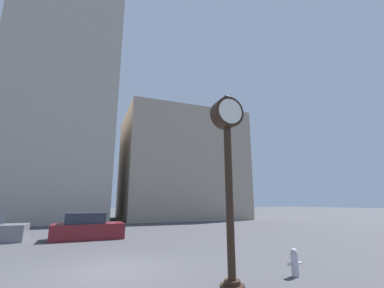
{
  "coord_description": "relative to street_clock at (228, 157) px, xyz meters",
  "views": [
    {
      "loc": [
        -0.85,
        -8.66,
        2.0
      ],
      "look_at": [
        6.9,
        10.8,
        6.8
      ],
      "focal_mm": 24.0,
      "sensor_mm": 36.0,
      "label": 1
    }
  ],
  "objects": [
    {
      "name": "ground_plane",
      "position": [
        -2.47,
        2.87,
        -3.17
      ],
      "size": [
        200.0,
        200.0,
        0.0
      ],
      "primitive_type": "plane",
      "color": "#424247"
    },
    {
      "name": "building_tall_tower",
      "position": [
        -6.87,
        26.87,
        15.14
      ],
      "size": [
        11.36,
        12.0,
        36.62
      ],
      "color": "#ADA393",
      "rests_on": "ground_plane"
    },
    {
      "name": "building_storefront_row",
      "position": [
        7.88,
        26.87,
        3.54
      ],
      "size": [
        14.87,
        12.0,
        13.43
      ],
      "color": "gray",
      "rests_on": "ground_plane"
    },
    {
      "name": "street_clock",
      "position": [
        0.0,
        0.0,
        0.0
      ],
      "size": [
        0.83,
        0.59,
        4.9
      ],
      "color": "black",
      "rests_on": "ground_plane"
    },
    {
      "name": "car_maroon",
      "position": [
        -3.21,
        10.57,
        -2.57
      ],
      "size": [
        3.88,
        2.03,
        1.44
      ],
      "rotation": [
        0.0,
        0.0,
        0.03
      ],
      "color": "maroon",
      "rests_on": "ground_plane"
    },
    {
      "name": "fire_hydrant_far",
      "position": [
        2.23,
        0.36,
        -2.8
      ],
      "size": [
        0.47,
        0.21,
        0.74
      ],
      "color": "#B7B7BC",
      "rests_on": "ground_plane"
    }
  ]
}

